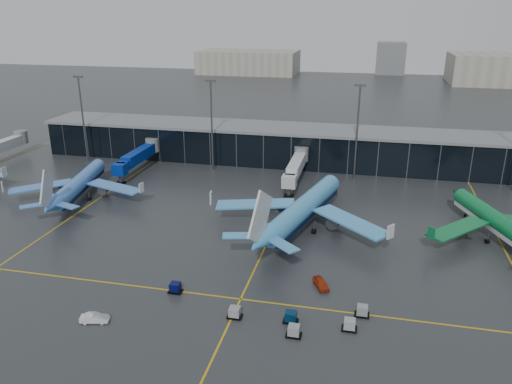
% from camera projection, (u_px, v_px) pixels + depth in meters
% --- Properties ---
extents(ground, '(600.00, 600.00, 0.00)m').
position_uv_depth(ground, '(210.00, 251.00, 94.98)').
color(ground, '#282B2D').
rests_on(ground, ground).
extents(terminal_pier, '(142.00, 17.00, 10.70)m').
position_uv_depth(terminal_pier, '(272.00, 144.00, 149.93)').
color(terminal_pier, black).
rests_on(terminal_pier, ground).
extents(jet_bridges, '(94.00, 27.50, 7.20)m').
position_uv_depth(jet_bridges, '(137.00, 156.00, 140.11)').
color(jet_bridges, '#595B60').
rests_on(jet_bridges, ground).
extents(flood_masts, '(203.00, 0.50, 25.50)m').
position_uv_depth(flood_masts, '(282.00, 126.00, 135.02)').
color(flood_masts, '#595B60').
rests_on(flood_masts, ground).
extents(distant_hangars, '(260.00, 71.00, 22.00)m').
position_uv_depth(distant_hangars, '(407.00, 66.00, 328.99)').
color(distant_hangars, '#B2AD99').
rests_on(distant_hangars, ground).
extents(taxi_lines, '(220.00, 120.00, 0.02)m').
position_uv_depth(taxi_lines, '(272.00, 233.00, 102.62)').
color(taxi_lines, gold).
rests_on(taxi_lines, ground).
extents(airliner_arkefly, '(41.33, 45.02, 11.96)m').
position_uv_depth(airliner_arkefly, '(79.00, 174.00, 120.16)').
color(airliner_arkefly, '#417DD7').
rests_on(airliner_arkefly, ground).
extents(airliner_klm_near, '(50.17, 54.22, 14.07)m').
position_uv_depth(airliner_klm_near, '(305.00, 196.00, 103.22)').
color(airliner_klm_near, '#439EDD').
rests_on(airliner_klm_near, ground).
extents(airliner_aer_lingus, '(45.12, 47.94, 11.89)m').
position_uv_depth(airliner_aer_lingus, '(499.00, 211.00, 98.20)').
color(airliner_aer_lingus, '#0D6D35').
rests_on(airliner_aer_lingus, ground).
extents(baggage_carts, '(31.94, 8.73, 1.70)m').
position_uv_depth(baggage_carts, '(282.00, 314.00, 73.97)').
color(baggage_carts, black).
rests_on(baggage_carts, ground).
extents(mobile_airstair, '(2.74, 3.55, 3.45)m').
position_uv_depth(mobile_airstair, '(264.00, 237.00, 99.10)').
color(mobile_airstair, silver).
rests_on(mobile_airstair, ground).
extents(service_van_red, '(3.48, 4.65, 1.47)m').
position_uv_depth(service_van_red, '(321.00, 283.00, 82.36)').
color(service_van_red, '#A62C0C').
rests_on(service_van_red, ground).
extents(service_van_white, '(4.43, 2.44, 1.38)m').
position_uv_depth(service_van_white, '(95.00, 318.00, 73.10)').
color(service_van_white, silver).
rests_on(service_van_white, ground).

